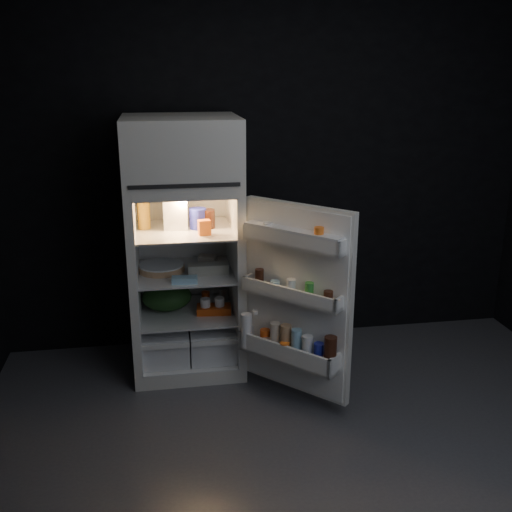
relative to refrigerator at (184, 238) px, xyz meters
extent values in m
cube|color=#4C4C51|center=(0.66, -1.32, -0.96)|extent=(4.00, 3.40, 0.00)
cube|color=black|center=(0.66, 0.38, 0.39)|extent=(4.00, 0.00, 2.70)
cube|color=white|center=(0.00, -0.02, -0.91)|extent=(0.76, 0.70, 0.10)
cube|color=white|center=(-0.35, -0.02, -0.26)|extent=(0.05, 0.70, 1.20)
cube|color=white|center=(0.36, -0.02, -0.26)|extent=(0.05, 0.70, 1.20)
cube|color=white|center=(0.00, 0.30, -0.26)|extent=(0.66, 0.05, 1.20)
cube|color=white|center=(0.00, -0.02, 0.37)|extent=(0.76, 0.70, 0.06)
cube|color=white|center=(0.00, -0.02, 0.61)|extent=(0.76, 0.70, 0.42)
cube|color=black|center=(0.00, -0.38, 0.43)|extent=(0.68, 0.01, 0.02)
cube|color=white|center=(-0.33, -0.05, -0.26)|extent=(0.01, 0.65, 1.20)
cube|color=white|center=(0.33, -0.05, -0.26)|extent=(0.01, 0.65, 1.20)
cube|color=white|center=(0.00, -0.05, 0.34)|extent=(0.66, 0.65, 0.01)
cube|color=white|center=(0.00, -0.05, -0.85)|extent=(0.66, 0.65, 0.01)
cube|color=white|center=(0.00, -0.05, 0.06)|extent=(0.65, 0.63, 0.01)
cube|color=white|center=(0.00, -0.05, -0.24)|extent=(0.65, 0.63, 0.01)
cube|color=white|center=(0.00, -0.05, -0.54)|extent=(0.65, 0.63, 0.01)
cube|color=white|center=(-0.16, -0.03, -0.74)|extent=(0.32, 0.59, 0.22)
cube|color=white|center=(0.17, -0.03, -0.74)|extent=(0.32, 0.59, 0.22)
cube|color=white|center=(-0.16, -0.35, -0.65)|extent=(0.32, 0.02, 0.03)
cube|color=white|center=(0.17, -0.35, -0.65)|extent=(0.32, 0.02, 0.03)
cube|color=#FFE5B2|center=(0.00, -0.10, 0.32)|extent=(0.14, 0.14, 0.02)
cube|color=white|center=(0.66, -0.63, -0.26)|extent=(0.56, 0.58, 1.22)
cube|color=white|center=(0.64, -0.65, -0.26)|extent=(0.50, 0.52, 1.18)
cube|color=white|center=(0.61, -0.68, 0.11)|extent=(0.54, 0.55, 0.02)
cube|color=white|center=(0.58, -0.70, 0.15)|extent=(0.48, 0.51, 0.10)
cube|color=white|center=(0.84, -0.91, 0.15)|extent=(0.08, 0.08, 0.10)
cube|color=white|center=(0.38, -0.44, 0.15)|extent=(0.08, 0.08, 0.10)
cube|color=white|center=(0.61, -0.68, -0.22)|extent=(0.54, 0.56, 0.02)
cube|color=white|center=(0.58, -0.71, -0.19)|extent=(0.48, 0.51, 0.09)
cube|color=white|center=(0.83, -0.92, -0.19)|extent=(0.09, 0.08, 0.09)
cube|color=white|center=(0.38, -0.44, -0.19)|extent=(0.09, 0.08, 0.09)
cube|color=white|center=(0.59, -0.69, -0.63)|extent=(0.57, 0.59, 0.02)
cube|color=white|center=(0.55, -0.74, -0.57)|extent=(0.48, 0.51, 0.13)
cube|color=white|center=(0.82, -0.93, -0.57)|extent=(0.11, 0.11, 0.13)
cube|color=white|center=(0.36, -0.46, -0.57)|extent=(0.11, 0.11, 0.13)
cube|color=white|center=(0.61, -0.68, 0.21)|extent=(0.52, 0.54, 0.02)
cylinder|color=orange|center=(0.73, -0.81, 0.19)|extent=(0.08, 0.08, 0.13)
cylinder|color=yellow|center=(0.64, -0.71, 0.17)|extent=(0.08, 0.08, 0.09)
cylinder|color=silver|center=(0.49, -0.55, 0.18)|extent=(0.08, 0.08, 0.10)
cylinder|color=#32170E|center=(0.79, -0.87, -0.16)|extent=(0.08, 0.08, 0.09)
cylinder|color=#338C33|center=(0.70, -0.77, -0.15)|extent=(0.07, 0.07, 0.12)
cylinder|color=silver|center=(0.61, -0.68, -0.16)|extent=(0.08, 0.08, 0.11)
cylinder|color=#88B8D3|center=(0.52, -0.59, -0.17)|extent=(0.08, 0.08, 0.07)
cylinder|color=#32170E|center=(0.44, -0.51, -0.15)|extent=(0.08, 0.08, 0.13)
cylinder|color=#32170E|center=(0.80, -0.91, -0.50)|extent=(0.11, 0.11, 0.22)
cylinder|color=navy|center=(0.74, -0.85, -0.54)|extent=(0.08, 0.08, 0.16)
cylinder|color=silver|center=(0.69, -0.79, -0.52)|extent=(0.10, 0.10, 0.19)
cylinder|color=#88B8D3|center=(0.63, -0.74, -0.51)|extent=(0.09, 0.09, 0.21)
cylinder|color=tan|center=(0.58, -0.68, -0.51)|extent=(0.10, 0.10, 0.21)
cylinder|color=beige|center=(0.52, -0.62, -0.51)|extent=(0.10, 0.10, 0.21)
cylinder|color=#CD4711|center=(0.47, -0.56, -0.54)|extent=(0.09, 0.09, 0.14)
cylinder|color=orange|center=(0.56, -0.72, -0.56)|extent=(0.08, 0.08, 0.12)
cylinder|color=silver|center=(0.47, -0.62, -0.56)|extent=(0.08, 0.08, 0.10)
cylinder|color=white|center=(0.36, -0.50, -0.50)|extent=(0.10, 0.10, 0.23)
cylinder|color=white|center=(0.41, -0.51, -0.37)|extent=(0.05, 0.05, 0.02)
cube|color=white|center=(-0.05, 0.00, 0.19)|extent=(0.17, 0.17, 0.24)
cylinder|color=navy|center=(0.10, -0.03, 0.14)|extent=(0.12, 0.12, 0.14)
cylinder|color=#32170E|center=(0.17, -0.03, 0.14)|extent=(0.10, 0.10, 0.13)
cylinder|color=#A9781B|center=(-0.27, 0.03, 0.18)|extent=(0.11, 0.11, 0.22)
cube|color=orange|center=(0.13, -0.20, 0.12)|extent=(0.09, 0.07, 0.10)
cube|color=gray|center=(0.15, -0.12, -0.19)|extent=(0.28, 0.11, 0.07)
cylinder|color=tan|center=(-0.16, -0.01, -0.21)|extent=(0.42, 0.42, 0.04)
cube|color=#88B8D3|center=(-0.02, -0.28, -0.21)|extent=(0.17, 0.09, 0.04)
cube|color=beige|center=(0.17, 0.13, -0.20)|extent=(0.14, 0.13, 0.05)
ellipsoid|color=#193815|center=(-0.14, 0.01, -0.43)|extent=(0.37, 0.32, 0.20)
cube|color=#CD4711|center=(0.19, -0.11, -0.50)|extent=(0.25, 0.15, 0.05)
cylinder|color=#CD4711|center=(0.14, 0.08, -0.48)|extent=(0.06, 0.06, 0.09)
cylinder|color=silver|center=(0.28, 0.12, -0.48)|extent=(0.08, 0.08, 0.09)
camera|label=1|loc=(-0.17, -4.01, 1.13)|focal=42.00mm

